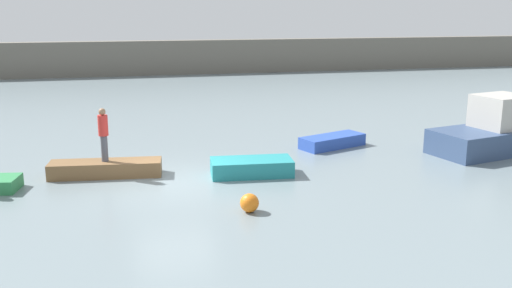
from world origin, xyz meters
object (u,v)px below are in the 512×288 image
at_px(motorboat, 504,132).
at_px(rowboat_teal, 252,167).
at_px(rowboat_brown, 106,169).
at_px(rowboat_blue, 332,141).
at_px(person_red_shirt, 103,132).
at_px(mooring_buoy, 249,203).

height_order(motorboat, rowboat_teal, motorboat).
distance_m(rowboat_brown, rowboat_blue, 8.91).
distance_m(motorboat, rowboat_blue, 6.60).
bearing_deg(person_red_shirt, rowboat_teal, -11.85).
bearing_deg(person_red_shirt, motorboat, 0.27).
height_order(person_red_shirt, mooring_buoy, person_red_shirt).
xyz_separation_m(rowboat_teal, mooring_buoy, (-0.83, -3.38, -0.01)).
xyz_separation_m(rowboat_brown, rowboat_blue, (8.67, 2.05, -0.02)).
bearing_deg(rowboat_blue, mooring_buoy, -147.78).
height_order(rowboat_brown, person_red_shirt, person_red_shirt).
xyz_separation_m(motorboat, mooring_buoy, (-11.07, -4.44, -0.46)).
distance_m(rowboat_teal, mooring_buoy, 3.48).
bearing_deg(motorboat, rowboat_blue, 162.52).
height_order(rowboat_brown, mooring_buoy, mooring_buoy).
relative_size(rowboat_blue, person_red_shirt, 1.52).
relative_size(rowboat_teal, mooring_buoy, 5.14).
height_order(rowboat_brown, rowboat_blue, rowboat_brown).
relative_size(motorboat, rowboat_teal, 2.47).
bearing_deg(rowboat_teal, motorboat, 10.77).
height_order(rowboat_teal, rowboat_blue, rowboat_teal).
bearing_deg(mooring_buoy, rowboat_blue, 53.21).
bearing_deg(rowboat_brown, motorboat, 6.47).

